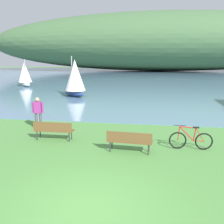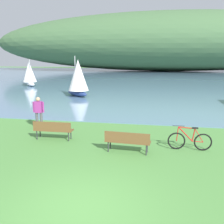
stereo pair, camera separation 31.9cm
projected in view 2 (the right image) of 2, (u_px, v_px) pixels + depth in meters
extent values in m
plane|color=#518E42|center=(80.00, 208.00, 6.31)|extent=(200.00, 200.00, 0.00)
cube|color=#5B7F9E|center=(149.00, 76.00, 52.90)|extent=(180.00, 80.00, 0.04)
ellipsoid|color=#42663D|center=(165.00, 42.00, 71.89)|extent=(103.73, 28.00, 16.56)
cube|color=brown|center=(128.00, 141.00, 10.02)|extent=(1.83, 0.60, 0.05)
cube|color=brown|center=(127.00, 137.00, 9.77)|extent=(1.80, 0.17, 0.40)
cylinder|color=#2D2D33|center=(110.00, 144.00, 10.41)|extent=(0.05, 0.05, 0.45)
cylinder|color=#2D2D33|center=(147.00, 147.00, 10.04)|extent=(0.05, 0.05, 0.45)
cylinder|color=#2D2D33|center=(108.00, 146.00, 10.09)|extent=(0.05, 0.05, 0.45)
cylinder|color=#2D2D33|center=(146.00, 150.00, 9.72)|extent=(0.05, 0.05, 0.45)
cube|color=brown|center=(54.00, 130.00, 11.62)|extent=(1.81, 0.51, 0.05)
cube|color=brown|center=(52.00, 126.00, 11.37)|extent=(1.80, 0.07, 0.40)
cylinder|color=#2D2D33|center=(40.00, 133.00, 11.95)|extent=(0.05, 0.05, 0.45)
cylinder|color=#2D2D33|center=(71.00, 134.00, 11.71)|extent=(0.05, 0.05, 0.45)
cylinder|color=#2D2D33|center=(37.00, 135.00, 11.63)|extent=(0.05, 0.05, 0.45)
cylinder|color=#2D2D33|center=(69.00, 136.00, 11.38)|extent=(0.05, 0.05, 0.45)
torus|color=black|center=(176.00, 141.00, 10.35)|extent=(0.72, 0.08, 0.72)
torus|color=black|center=(203.00, 142.00, 10.19)|extent=(0.72, 0.08, 0.72)
cylinder|color=red|center=(185.00, 134.00, 10.23)|extent=(0.61, 0.06, 0.61)
cylinder|color=red|center=(187.00, 128.00, 10.17)|extent=(0.66, 0.06, 0.09)
cylinder|color=red|center=(194.00, 135.00, 10.19)|extent=(0.12, 0.05, 0.54)
cylinder|color=red|center=(198.00, 142.00, 10.22)|extent=(0.43, 0.04, 0.05)
cylinder|color=red|center=(199.00, 135.00, 10.16)|extent=(0.37, 0.04, 0.56)
cylinder|color=red|center=(177.00, 134.00, 10.28)|extent=(0.09, 0.04, 0.60)
cube|color=black|center=(195.00, 128.00, 10.12)|extent=(0.24, 0.11, 0.05)
cylinder|color=black|center=(179.00, 126.00, 10.21)|extent=(0.48, 0.04, 0.02)
cylinder|color=#4C4C51|center=(37.00, 121.00, 13.38)|extent=(0.14, 0.14, 0.88)
cylinder|color=#4C4C51|center=(41.00, 121.00, 13.36)|extent=(0.14, 0.14, 0.88)
cube|color=#9E338C|center=(38.00, 107.00, 13.21)|extent=(0.40, 0.25, 0.60)
sphere|color=tan|center=(38.00, 99.00, 13.12)|extent=(0.22, 0.22, 0.22)
cylinder|color=#9E338C|center=(34.00, 107.00, 13.24)|extent=(0.09, 0.09, 0.56)
cylinder|color=#9E338C|center=(43.00, 107.00, 13.19)|extent=(0.09, 0.09, 0.56)
ellipsoid|color=white|center=(31.00, 84.00, 33.76)|extent=(2.58, 2.87, 0.53)
cylinder|color=#B2B2B2|center=(30.00, 71.00, 33.18)|extent=(0.08, 0.08, 3.03)
cone|color=white|center=(29.00, 72.00, 33.66)|extent=(2.53, 2.53, 2.72)
ellipsoid|color=navy|center=(77.00, 93.00, 24.80)|extent=(3.06, 2.91, 0.58)
cylinder|color=#B2B2B2|center=(75.00, 73.00, 24.59)|extent=(0.08, 0.08, 3.30)
cone|color=white|center=(78.00, 75.00, 24.19)|extent=(2.77, 2.77, 2.97)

